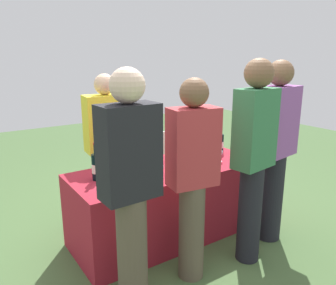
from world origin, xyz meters
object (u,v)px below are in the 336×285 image
wine_bottle_6 (186,150)px  guest_1 (193,175)px  wine_bottle_0 (96,167)px  guest_0 (130,185)px  wine_bottle_2 (139,159)px  guest_3 (275,147)px  wine_glass_2 (220,153)px  menu_board (167,160)px  wine_glass_0 (160,167)px  guest_2 (254,154)px  wine_bottle_3 (150,157)px  wine_bottle_7 (220,143)px  wine_bottle_4 (160,151)px  wine_bottle_1 (114,159)px  wine_bottle_5 (171,149)px  ice_bucket (207,145)px  wine_glass_1 (210,153)px

wine_bottle_6 → guest_1: bearing=-123.5°
wine_bottle_0 → guest_0: size_ratio=0.20×
wine_bottle_2 → guest_3: size_ratio=0.19×
wine_glass_2 → menu_board: bearing=83.8°
wine_glass_0 → guest_2: size_ratio=0.08×
guest_0 → guest_3: 1.57m
guest_2 → wine_glass_2: bearing=65.2°
wine_bottle_3 → wine_bottle_7: size_ratio=1.09×
wine_bottle_4 → wine_bottle_1: bearing=176.4°
wine_glass_2 → guest_1: bearing=-145.6°
wine_bottle_5 → wine_bottle_6: 0.15m
wine_bottle_5 → wine_bottle_0: bearing=-172.3°
wine_glass_2 → guest_1: guest_1 is taller
wine_bottle_4 → guest_2: 0.99m
wine_bottle_5 → wine_bottle_6: (0.13, -0.08, -0.01)m
wine_bottle_1 → wine_bottle_4: wine_bottle_4 is taller
guest_3 → menu_board: bearing=86.9°
ice_bucket → guest_0: bearing=-149.3°
wine_bottle_0 → guest_3: (1.51, -0.68, 0.10)m
wine_bottle_1 → ice_bucket: size_ratio=1.55×
wine_bottle_2 → guest_0: bearing=-122.7°
wine_bottle_4 → wine_glass_1: size_ratio=2.55×
wine_bottle_7 → guest_3: bearing=-86.7°
wine_bottle_1 → wine_glass_0: 0.47m
wine_bottle_1 → guest_2: (0.83, -0.95, 0.14)m
wine_bottle_5 → wine_bottle_7: size_ratio=1.04×
guest_0 → wine_bottle_3: bearing=49.7°
wine_bottle_3 → wine_glass_0: wine_bottle_3 is taller
menu_board → guest_2: bearing=-97.7°
wine_bottle_4 → wine_glass_0: size_ratio=2.26×
wine_bottle_2 → ice_bucket: size_ratio=1.59×
wine_glass_1 → guest_3: guest_3 is taller
guest_1 → wine_bottle_0: bearing=132.8°
wine_bottle_0 → wine_bottle_5: (0.87, 0.12, -0.00)m
guest_0 → guest_2: 1.12m
wine_bottle_1 → guest_0: bearing=-108.1°
wine_bottle_6 → wine_glass_1: bearing=-52.6°
menu_board → wine_glass_1: bearing=-99.0°
wine_bottle_7 → menu_board: 1.01m
wine_bottle_6 → wine_glass_0: size_ratio=2.05×
guest_1 → guest_2: bearing=-0.3°
wine_bottle_6 → menu_board: (0.37, 0.90, -0.42)m
wine_glass_0 → wine_bottle_6: bearing=31.0°
wine_bottle_7 → wine_glass_1: wine_bottle_7 is taller
wine_bottle_1 → wine_bottle_5: 0.64m
wine_bottle_5 → wine_bottle_3: bearing=-159.9°
guest_0 → guest_1: size_ratio=1.05×
wine_bottle_2 → guest_1: size_ratio=0.21×
wine_bottle_5 → wine_glass_2: size_ratio=2.41×
wine_bottle_1 → wine_bottle_4: size_ratio=0.99×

